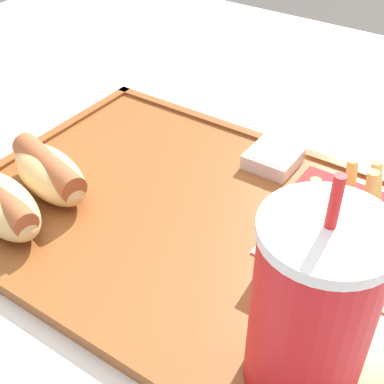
# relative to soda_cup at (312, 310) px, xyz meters

# --- Properties ---
(food_tray) EXTENTS (0.46, 0.34, 0.01)m
(food_tray) POSITION_rel_soda_cup_xyz_m (0.16, -0.10, -0.08)
(food_tray) COLOR brown
(food_tray) RESTS_ON dining_table
(paper_napkin) EXTENTS (0.13, 0.11, 0.00)m
(paper_napkin) POSITION_rel_soda_cup_xyz_m (0.03, -0.14, -0.07)
(paper_napkin) COLOR white
(paper_napkin) RESTS_ON food_tray
(soda_cup) EXTENTS (0.08, 0.08, 0.18)m
(soda_cup) POSITION_rel_soda_cup_xyz_m (0.00, 0.00, 0.00)
(soda_cup) COLOR red
(soda_cup) RESTS_ON food_tray
(hot_dog_far) EXTENTS (0.12, 0.08, 0.04)m
(hot_dog_far) POSITION_rel_soda_cup_xyz_m (0.31, 0.01, -0.05)
(hot_dog_far) COLOR #DBB270
(hot_dog_far) RESTS_ON food_tray
(hot_dog_near) EXTENTS (0.13, 0.08, 0.04)m
(hot_dog_near) POSITION_rel_soda_cup_xyz_m (0.31, -0.06, -0.05)
(hot_dog_near) COLOR #DBB270
(hot_dog_near) RESTS_ON food_tray
(fries_carton) EXTENTS (0.10, 0.08, 0.12)m
(fries_carton) POSITION_rel_soda_cup_xyz_m (0.03, -0.13, -0.04)
(fries_carton) COLOR red
(fries_carton) RESTS_ON food_tray
(sauce_cup_mayo) EXTENTS (0.05, 0.05, 0.02)m
(sauce_cup_mayo) POSITION_rel_soda_cup_xyz_m (0.14, -0.23, -0.06)
(sauce_cup_mayo) COLOR silver
(sauce_cup_mayo) RESTS_ON food_tray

